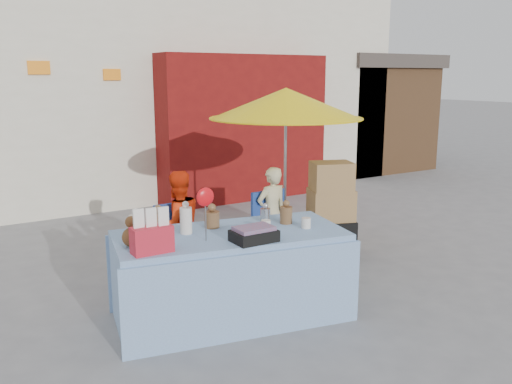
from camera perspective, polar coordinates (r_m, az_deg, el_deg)
ground at (r=5.58m, az=1.39°, el=-11.47°), size 80.00×80.00×0.00m
backdrop at (r=12.28m, az=-16.64°, el=15.73°), size 14.00×8.00×7.80m
market_table at (r=5.11m, az=-2.76°, el=-8.61°), size 2.30×1.40×1.30m
chair_left at (r=6.07m, az=-7.63°, el=-6.98°), size 0.50×0.49×0.85m
chair_right at (r=6.65m, az=2.27°, el=-5.17°), size 0.50×0.49×0.85m
vendor_orange at (r=6.09m, az=-8.24°, el=-3.45°), size 0.62×0.49×1.22m
vendor_beige at (r=6.67m, az=1.66°, el=-2.24°), size 0.43×0.30×1.15m
umbrella at (r=6.76m, az=3.17°, el=9.23°), size 1.90×1.90×2.09m
box_stack at (r=6.72m, az=7.86°, el=-2.38°), size 0.67×0.62×1.22m
tarp_bundle at (r=4.97m, az=-4.19°, el=-12.66°), size 0.84×0.76×0.31m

